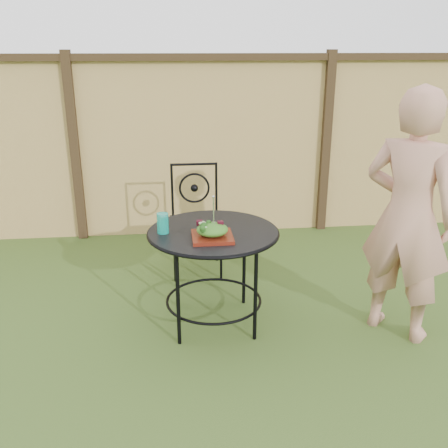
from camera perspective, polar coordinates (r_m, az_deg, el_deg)
name	(u,v)px	position (r m, az deg, el deg)	size (l,w,h in m)	color
ground	(227,341)	(3.56, 0.39, -13.22)	(60.00, 60.00, 0.00)	#234014
fence	(203,146)	(5.26, -2.39, 8.91)	(8.00, 0.12, 1.90)	#E4C071
patio_table	(213,249)	(3.52, -1.23, -2.84)	(0.92, 0.92, 0.72)	black
patio_chair	(196,216)	(4.44, -3.25, 0.90)	(0.46, 0.46, 0.95)	black
diner	(408,217)	(3.54, 20.30, 0.78)	(0.63, 0.41, 1.72)	tan
salad_plate	(212,237)	(3.32, -1.34, -1.47)	(0.27, 0.27, 0.02)	#4C0D0A
salad	(212,229)	(3.30, -1.35, -0.63)	(0.21, 0.21, 0.08)	#235614
fork	(214,211)	(3.26, -1.19, 1.52)	(0.01, 0.01, 0.18)	silver
drinking_glass	(163,223)	(3.42, -7.01, 0.09)	(0.08, 0.08, 0.14)	#0DA08B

